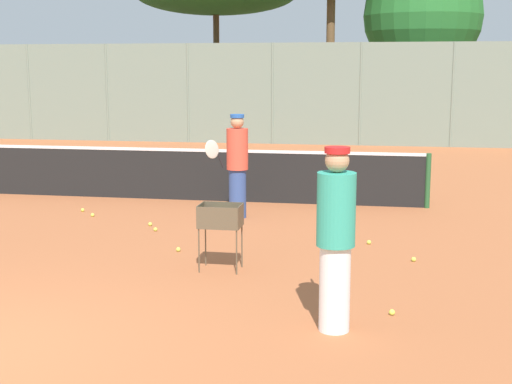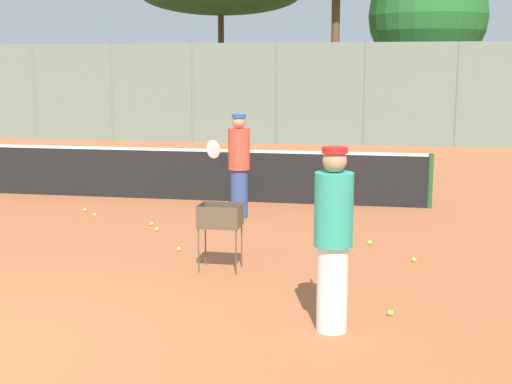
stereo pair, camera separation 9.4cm
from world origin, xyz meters
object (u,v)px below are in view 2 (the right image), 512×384
(player_red_cap, at_px, (333,237))
(parked_car, at_px, (130,119))
(ball_cart, at_px, (220,221))
(tennis_net, at_px, (190,173))
(player_white_outfit, at_px, (239,165))

(player_red_cap, bearing_deg, parked_car, 16.88)
(ball_cart, bearing_deg, tennis_net, 110.17)
(ball_cart, bearing_deg, player_red_cap, -49.93)
(tennis_net, bearing_deg, parked_car, 115.31)
(player_white_outfit, height_order, ball_cart, player_white_outfit)
(player_white_outfit, relative_size, player_red_cap, 0.98)
(player_white_outfit, distance_m, parked_car, 16.93)
(tennis_net, relative_size, ball_cart, 10.80)
(tennis_net, bearing_deg, player_white_outfit, -48.68)
(tennis_net, height_order, player_red_cap, player_red_cap)
(player_white_outfit, bearing_deg, player_red_cap, 62.47)
(tennis_net, height_order, player_white_outfit, player_white_outfit)
(player_red_cap, bearing_deg, tennis_net, 17.80)
(player_white_outfit, xyz_separation_m, parked_car, (-7.74, 15.06, -0.31))
(player_white_outfit, bearing_deg, tennis_net, -97.81)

